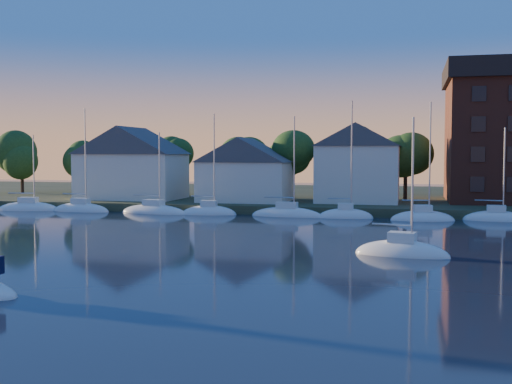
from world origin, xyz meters
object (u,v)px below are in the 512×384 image
(clubhouse_east, at_px, (358,162))
(drifting_sailboat_right, at_px, (402,254))
(clubhouse_west, at_px, (132,162))
(clubhouse_centre, at_px, (245,169))

(clubhouse_east, relative_size, drifting_sailboat_right, 0.98)
(clubhouse_west, xyz_separation_m, clubhouse_centre, (16.00, -1.00, -0.80))
(clubhouse_east, distance_m, drifting_sailboat_right, 36.22)
(drifting_sailboat_right, bearing_deg, clubhouse_east, 109.61)
(clubhouse_west, relative_size, drifting_sailboat_right, 1.27)
(clubhouse_east, bearing_deg, clubhouse_west, -178.09)
(clubhouse_west, bearing_deg, clubhouse_centre, -3.58)
(clubhouse_west, bearing_deg, drifting_sailboat_right, -43.61)
(clubhouse_east, bearing_deg, drifting_sailboat_right, -80.43)
(drifting_sailboat_right, bearing_deg, clubhouse_centre, 131.00)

